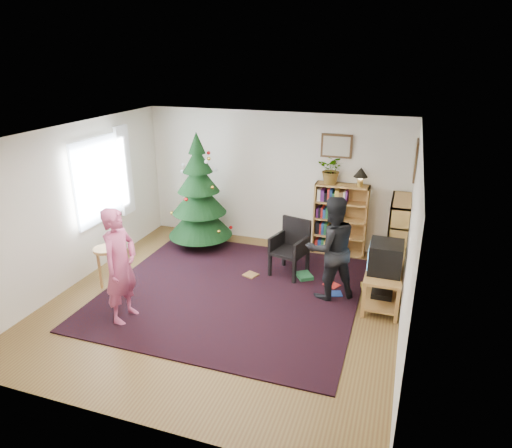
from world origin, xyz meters
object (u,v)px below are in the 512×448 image
(person_standing, at_px, (120,266))
(potted_plant, at_px, (332,170))
(armchair, at_px, (291,245))
(table_lamp, at_px, (361,174))
(crt_tv, at_px, (386,257))
(person_by_chair, at_px, (331,248))
(picture_back, at_px, (337,146))
(bookshelf_back, at_px, (340,218))
(bookshelf_right, at_px, (397,236))
(christmas_tree, at_px, (199,201))
(stool, at_px, (107,257))
(tv_stand, at_px, (383,285))
(picture_right, at_px, (416,160))

(person_standing, xyz_separation_m, potted_plant, (2.26, 3.20, 0.74))
(armchair, xyz_separation_m, table_lamp, (0.94, 1.09, 1.02))
(crt_tv, relative_size, person_by_chair, 0.31)
(picture_back, relative_size, bookshelf_back, 0.42)
(crt_tv, distance_m, armchair, 1.67)
(person_standing, bearing_deg, picture_back, -32.41)
(armchair, bearing_deg, bookshelf_right, 32.69)
(armchair, height_order, person_by_chair, person_by_chair)
(christmas_tree, height_order, potted_plant, christmas_tree)
(stool, height_order, person_standing, person_standing)
(table_lamp, bearing_deg, person_standing, -130.70)
(tv_stand, relative_size, person_by_chair, 0.58)
(bookshelf_right, relative_size, person_by_chair, 0.82)
(christmas_tree, xyz_separation_m, person_by_chair, (2.66, -1.14, -0.11))
(christmas_tree, distance_m, crt_tv, 3.63)
(picture_right, height_order, christmas_tree, picture_right)
(table_lamp, bearing_deg, stool, -145.31)
(christmas_tree, xyz_separation_m, crt_tv, (3.44, -1.14, -0.14))
(bookshelf_back, relative_size, person_standing, 0.80)
(christmas_tree, height_order, person_by_chair, christmas_tree)
(picture_back, relative_size, armchair, 0.58)
(picture_back, distance_m, stool, 4.28)
(armchair, xyz_separation_m, potted_plant, (0.44, 1.09, 1.05))
(stool, bearing_deg, crt_tv, 10.51)
(armchair, bearing_deg, crt_tv, -6.26)
(christmas_tree, xyz_separation_m, table_lamp, (2.84, 0.54, 0.62))
(table_lamp, bearing_deg, picture_back, 163.93)
(table_lamp, bearing_deg, crt_tv, -70.46)
(picture_right, bearing_deg, stool, -157.04)
(christmas_tree, distance_m, tv_stand, 3.68)
(picture_back, xyz_separation_m, christmas_tree, (-2.38, -0.68, -1.04))
(armchair, height_order, stool, armchair)
(person_standing, bearing_deg, christmas_tree, 3.91)
(tv_stand, height_order, table_lamp, table_lamp)
(picture_back, relative_size, christmas_tree, 0.25)
(christmas_tree, relative_size, bookshelf_right, 1.68)
(crt_tv, bearing_deg, christmas_tree, 161.64)
(christmas_tree, distance_m, table_lamp, 2.96)
(picture_back, relative_size, tv_stand, 0.60)
(armchair, bearing_deg, bookshelf_back, 74.63)
(picture_right, bearing_deg, picture_back, 151.31)
(picture_back, height_order, bookshelf_right, picture_back)
(bookshelf_back, relative_size, tv_stand, 1.41)
(christmas_tree, relative_size, potted_plant, 4.24)
(person_by_chair, xyz_separation_m, table_lamp, (0.18, 1.68, 0.73))
(picture_right, distance_m, stool, 5.00)
(person_standing, xyz_separation_m, table_lamp, (2.76, 3.20, 0.71))
(bookshelf_back, distance_m, table_lamp, 0.91)
(stool, bearing_deg, picture_right, 22.96)
(potted_plant, xyz_separation_m, table_lamp, (0.50, 0.00, -0.03))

